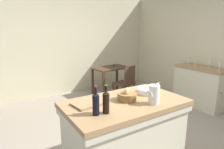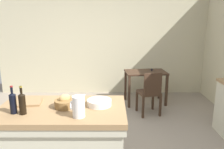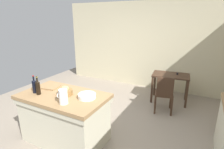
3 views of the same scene
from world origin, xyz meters
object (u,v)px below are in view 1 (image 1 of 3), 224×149
at_px(wine_bottle_amber, 96,103).
at_px(wine_glass_far_left, 220,65).
at_px(cutting_board, 87,104).
at_px(wine_glass_middle, 196,61).
at_px(wine_glass_right, 189,59).
at_px(wine_bottle_dark, 106,102).
at_px(writing_desk, 111,72).
at_px(wine_glass_left, 209,62).
at_px(side_cabinet, 200,86).
at_px(bread_basket, 127,96).
at_px(wooden_chair, 126,83).
at_px(pitcher, 154,94).
at_px(wash_bowl, 148,91).
at_px(island_table, 125,131).

height_order(wine_bottle_amber, wine_glass_far_left, wine_bottle_amber).
relative_size(cutting_board, wine_glass_middle, 1.97).
xyz_separation_m(wine_bottle_amber, wine_glass_middle, (3.07, 1.02, 0.01)).
bearing_deg(wine_glass_right, wine_bottle_amber, -158.26).
distance_m(wine_bottle_dark, wine_bottle_amber, 0.11).
xyz_separation_m(writing_desk, cutting_board, (-1.78, -2.33, 0.27)).
bearing_deg(wine_glass_left, wine_glass_middle, 106.60).
height_order(side_cabinet, bread_basket, bread_basket).
distance_m(wine_bottle_amber, wine_glass_right, 3.38).
height_order(wooden_chair, pitcher, pitcher).
bearing_deg(wine_glass_far_left, wine_bottle_amber, -171.23).
bearing_deg(wine_glass_right, wooden_chair, 152.30).
distance_m(wash_bowl, bread_basket, 0.40).
bearing_deg(wine_bottle_dark, wine_glass_far_left, 9.46).
relative_size(island_table, wash_bowl, 5.15).
bearing_deg(pitcher, wash_bowl, 58.20).
bearing_deg(wine_glass_far_left, pitcher, -166.56).
height_order(cutting_board, wine_glass_far_left, wine_glass_far_left).
bearing_deg(cutting_board, wine_bottle_dark, -78.15).
bearing_deg(wine_glass_left, wine_bottle_dark, -165.96).
height_order(side_cabinet, wine_glass_left, wine_glass_left).
height_order(side_cabinet, wine_glass_middle, wine_glass_middle).
distance_m(island_table, side_cabinet, 2.72).
height_order(pitcher, wine_glass_left, pitcher).
xyz_separation_m(side_cabinet, writing_desk, (-1.28, 1.75, 0.17)).
relative_size(wine_glass_left, wine_glass_middle, 1.11).
distance_m(wooden_chair, wine_bottle_dark, 2.66).
bearing_deg(pitcher, wine_glass_right, 28.97).
bearing_deg(writing_desk, island_table, -118.48).
distance_m(bread_basket, cutting_board, 0.50).
relative_size(wash_bowl, wine_glass_left, 1.60).
height_order(wooden_chair, wash_bowl, wash_bowl).
relative_size(writing_desk, wine_glass_far_left, 6.12).
bearing_deg(wooden_chair, wine_bottle_amber, -132.94).
xyz_separation_m(island_table, wine_glass_left, (2.67, 0.59, 0.55)).
bearing_deg(side_cabinet, island_table, -164.59).
xyz_separation_m(island_table, side_cabinet, (2.62, 0.72, -0.02)).
distance_m(side_cabinet, cutting_board, 3.15).
xyz_separation_m(side_cabinet, wine_glass_far_left, (-0.03, -0.40, 0.56)).
bearing_deg(side_cabinet, wash_bowl, -163.57).
xyz_separation_m(island_table, wine_glass_right, (2.66, 1.10, 0.55)).
bearing_deg(island_table, wine_glass_middle, 18.45).
xyz_separation_m(wooden_chair, wine_glass_far_left, (1.26, -1.48, 0.53)).
height_order(island_table, wine_glass_middle, wine_glass_middle).
height_order(pitcher, wine_glass_right, pitcher).
distance_m(wooden_chair, wine_bottle_amber, 2.72).
distance_m(side_cabinet, wine_bottle_dark, 3.18).
xyz_separation_m(side_cabinet, wine_glass_left, (0.05, -0.14, 0.57)).
relative_size(cutting_board, wine_glass_left, 1.78).
height_order(side_cabinet, wine_bottle_amber, wine_bottle_amber).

